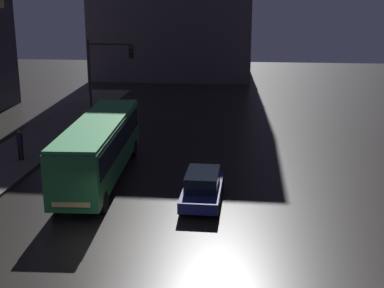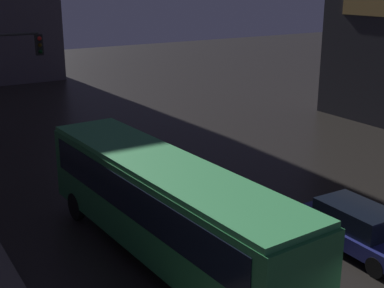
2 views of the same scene
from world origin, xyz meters
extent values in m
plane|color=black|center=(0.00, 0.00, 0.00)|extent=(120.00, 120.00, 0.00)
cube|color=#56514C|center=(-9.00, 10.00, 0.07)|extent=(4.00, 48.00, 0.15)
cube|color=#236B38|center=(-2.84, 7.66, 1.80)|extent=(2.92, 11.63, 2.50)
cube|color=black|center=(-2.84, 7.66, 2.30)|extent=(2.93, 10.72, 1.10)
cube|color=#399252|center=(-2.84, 7.66, 3.13)|extent=(2.86, 11.40, 0.16)
cube|color=#F4CC72|center=(-2.53, 1.88, 0.95)|extent=(1.62, 0.19, 0.20)
cylinder|color=black|center=(-1.55, 3.36, 0.50)|extent=(0.30, 1.01, 1.00)
cylinder|color=black|center=(-3.66, 3.25, 0.50)|extent=(0.30, 1.01, 1.00)
cylinder|color=black|center=(-2.01, 12.07, 0.50)|extent=(0.30, 1.01, 1.00)
cylinder|color=black|center=(-4.12, 11.96, 0.50)|extent=(0.30, 1.01, 1.00)
cube|color=navy|center=(2.71, 5.07, 0.55)|extent=(1.80, 4.51, 0.50)
cube|color=black|center=(2.71, 5.07, 1.15)|extent=(1.51, 2.49, 0.71)
cylinder|color=black|center=(3.48, 3.51, 0.32)|extent=(0.21, 0.64, 0.64)
cylinder|color=black|center=(1.90, 3.53, 0.32)|extent=(0.21, 0.64, 0.64)
cylinder|color=black|center=(3.52, 6.60, 0.32)|extent=(0.21, 0.64, 0.64)
cylinder|color=black|center=(1.94, 6.62, 0.32)|extent=(0.21, 0.64, 0.64)
cylinder|color=black|center=(-8.34, 10.16, 0.58)|extent=(0.14, 0.14, 0.86)
cylinder|color=black|center=(-8.16, 10.16, 0.58)|extent=(0.14, 0.14, 0.86)
cylinder|color=#1E283D|center=(-8.25, 10.16, 1.37)|extent=(0.48, 0.48, 0.72)
sphere|color=#8C664C|center=(-8.25, 10.16, 1.84)|extent=(0.22, 0.22, 0.22)
cylinder|color=#2D2D2D|center=(-6.28, 17.97, 3.22)|extent=(0.16, 0.16, 6.45)
cylinder|color=#2D2D2D|center=(-4.77, 17.97, 6.15)|extent=(3.01, 0.12, 0.12)
cube|color=black|center=(-3.27, 17.97, 5.65)|extent=(0.30, 0.24, 0.90)
sphere|color=red|center=(-3.27, 17.83, 5.93)|extent=(0.18, 0.18, 0.18)
sphere|color=#3B2B07|center=(-3.27, 17.83, 5.65)|extent=(0.18, 0.18, 0.18)
sphere|color=black|center=(-3.27, 17.83, 5.37)|extent=(0.18, 0.18, 0.18)
camera|label=1|loc=(4.61, -18.24, 9.38)|focal=50.00mm
camera|label=2|loc=(-9.94, -5.39, 8.35)|focal=50.00mm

